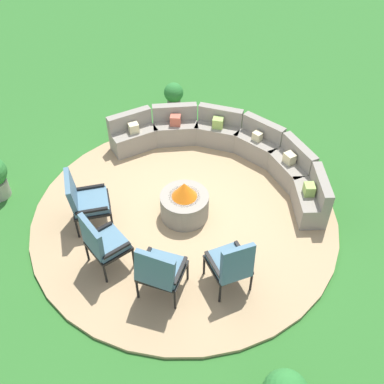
# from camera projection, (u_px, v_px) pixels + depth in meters

# --- Properties ---
(ground_plane) EXTENTS (24.00, 24.00, 0.00)m
(ground_plane) POSITION_uv_depth(u_px,v_px,m) (185.00, 217.00, 8.01)
(ground_plane) COLOR #2D6B28
(patio_circle) EXTENTS (5.20, 5.20, 0.06)m
(patio_circle) POSITION_uv_depth(u_px,v_px,m) (185.00, 216.00, 7.99)
(patio_circle) COLOR tan
(patio_circle) RESTS_ON ground_plane
(fire_pit) EXTENTS (0.82, 0.82, 0.73)m
(fire_pit) POSITION_uv_depth(u_px,v_px,m) (185.00, 203.00, 7.78)
(fire_pit) COLOR gray
(fire_pit) RESTS_ON patio_circle
(curved_stone_bench) EXTENTS (4.39, 2.05, 0.75)m
(curved_stone_bench) POSITION_uv_depth(u_px,v_px,m) (228.00, 149.00, 8.81)
(curved_stone_bench) COLOR gray
(curved_stone_bench) RESTS_ON patio_circle
(lounge_chair_front_left) EXTENTS (0.85, 0.87, 1.07)m
(lounge_chair_front_left) POSITION_uv_depth(u_px,v_px,m) (85.00, 200.00, 7.47)
(lounge_chair_front_left) COLOR black
(lounge_chair_front_left) RESTS_ON patio_circle
(lounge_chair_front_right) EXTENTS (0.68, 0.65, 1.08)m
(lounge_chair_front_right) POSITION_uv_depth(u_px,v_px,m) (102.00, 242.00, 6.81)
(lounge_chair_front_right) COLOR black
(lounge_chair_front_right) RESTS_ON patio_circle
(lounge_chair_back_left) EXTENTS (0.77, 0.76, 1.06)m
(lounge_chair_back_left) POSITION_uv_depth(u_px,v_px,m) (159.00, 270.00, 6.45)
(lounge_chair_back_left) COLOR black
(lounge_chair_back_left) RESTS_ON patio_circle
(lounge_chair_back_right) EXTENTS (0.78, 0.76, 1.02)m
(lounge_chair_back_right) POSITION_uv_depth(u_px,v_px,m) (231.00, 264.00, 6.55)
(lounge_chair_back_right) COLOR black
(lounge_chair_back_right) RESTS_ON patio_circle
(potted_plant_2) EXTENTS (0.42, 0.42, 0.66)m
(potted_plant_2) POSITION_uv_depth(u_px,v_px,m) (174.00, 95.00, 10.14)
(potted_plant_2) COLOR #605B56
(potted_plant_2) RESTS_ON ground_plane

